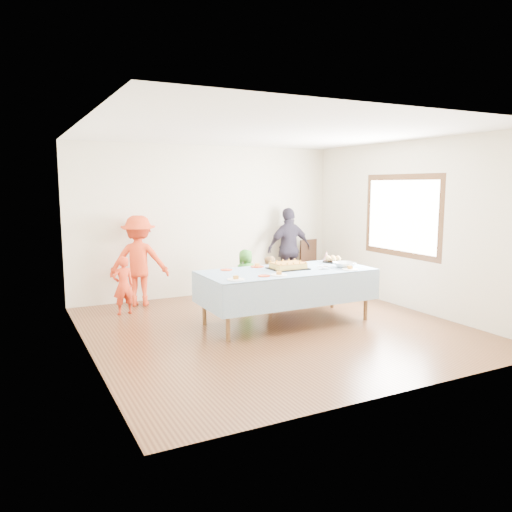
{
  "coord_description": "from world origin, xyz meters",
  "views": [
    {
      "loc": [
        -3.33,
        -5.97,
        2.0
      ],
      "look_at": [
        -0.14,
        0.3,
        0.99
      ],
      "focal_mm": 35.0,
      "sensor_mm": 36.0,
      "label": 1
    }
  ],
  "objects": [
    {
      "name": "rolls_tray",
      "position": [
        1.32,
        0.46,
        0.82
      ],
      "size": [
        0.34,
        0.34,
        0.1
      ],
      "color": "black",
      "rests_on": "party_table"
    },
    {
      "name": "ground",
      "position": [
        0.0,
        0.0,
        0.0
      ],
      "size": [
        5.0,
        5.0,
        0.0
      ],
      "primitive_type": "plane",
      "color": "#472514",
      "rests_on": "ground"
    },
    {
      "name": "fork_pile",
      "position": [
        0.81,
        -0.01,
        0.81
      ],
      "size": [
        0.24,
        0.18,
        0.07
      ],
      "primitive_type": null,
      "color": "white",
      "rests_on": "party_table"
    },
    {
      "name": "toddler_right",
      "position": [
        0.39,
        0.9,
        0.44
      ],
      "size": [
        0.49,
        0.42,
        0.88
      ],
      "primitive_type": "imported",
      "rotation": [
        0.0,
        0.0,
        3.37
      ],
      "color": "tan",
      "rests_on": "ground"
    },
    {
      "name": "plate_white_left",
      "position": [
        -0.68,
        -0.19,
        0.79
      ],
      "size": [
        0.23,
        0.23,
        0.01
      ],
      "primitive_type": "cylinder",
      "color": "white",
      "rests_on": "party_table"
    },
    {
      "name": "plate_white_right",
      "position": [
        1.12,
        -0.23,
        0.79
      ],
      "size": [
        0.24,
        0.24,
        0.01
      ],
      "primitive_type": "cylinder",
      "color": "white",
      "rests_on": "party_table"
    },
    {
      "name": "room_walls",
      "position": [
        0.05,
        0.0,
        1.77
      ],
      "size": [
        5.04,
        5.04,
        2.72
      ],
      "color": "beige",
      "rests_on": "ground"
    },
    {
      "name": "dining_chair",
      "position": [
        2.01,
        2.11,
        0.52
      ],
      "size": [
        0.46,
        0.46,
        0.94
      ],
      "rotation": [
        0.0,
        0.0,
        0.15
      ],
      "color": "black",
      "rests_on": "ground"
    },
    {
      "name": "plate_red_far_c",
      "position": [
        0.28,
        0.51,
        0.79
      ],
      "size": [
        0.16,
        0.16,
        0.01
      ],
      "primitive_type": "cylinder",
      "color": "red",
      "rests_on": "party_table"
    },
    {
      "name": "adult_left",
      "position": [
        -1.35,
        2.2,
        0.75
      ],
      "size": [
        1.1,
        0.86,
        1.5
      ],
      "primitive_type": "imported",
      "rotation": [
        0.0,
        0.0,
        2.78
      ],
      "color": "red",
      "rests_on": "ground"
    },
    {
      "name": "plate_white_mid",
      "position": [
        -0.02,
        -0.16,
        0.79
      ],
      "size": [
        0.22,
        0.22,
        0.01
      ],
      "primitive_type": "cylinder",
      "color": "white",
      "rests_on": "party_table"
    },
    {
      "name": "party_table",
      "position": [
        0.29,
        0.17,
        0.72
      ],
      "size": [
        2.5,
        1.1,
        0.78
      ],
      "color": "#50311B",
      "rests_on": "ground"
    },
    {
      "name": "plate_red_far_b",
      "position": [
        0.03,
        0.59,
        0.79
      ],
      "size": [
        0.2,
        0.2,
        0.01
      ],
      "primitive_type": "cylinder",
      "color": "red",
      "rests_on": "party_table"
    },
    {
      "name": "plate_red_near",
      "position": [
        -0.23,
        -0.13,
        0.79
      ],
      "size": [
        0.16,
        0.16,
        0.01
      ],
      "primitive_type": "cylinder",
      "color": "red",
      "rests_on": "party_table"
    },
    {
      "name": "plate_red_far_a",
      "position": [
        -0.49,
        0.54,
        0.79
      ],
      "size": [
        0.17,
        0.17,
        0.01
      ],
      "primitive_type": "cylinder",
      "color": "red",
      "rests_on": "party_table"
    },
    {
      "name": "plate_red_far_d",
      "position": [
        0.82,
        0.6,
        0.79
      ],
      "size": [
        0.16,
        0.16,
        0.01
      ],
      "primitive_type": "cylinder",
      "color": "red",
      "rests_on": "party_table"
    },
    {
      "name": "party_hat",
      "position": [
        1.27,
        0.58,
        0.87
      ],
      "size": [
        0.1,
        0.1,
        0.17
      ],
      "primitive_type": "cone",
      "color": "white",
      "rests_on": "party_table"
    },
    {
      "name": "adult_right",
      "position": [
        1.54,
        2.2,
        0.78
      ],
      "size": [
        0.92,
        0.39,
        1.57
      ],
      "primitive_type": "imported",
      "rotation": [
        0.0,
        0.0,
        3.15
      ],
      "color": "#312B3C",
      "rests_on": "ground"
    },
    {
      "name": "toddler_mid",
      "position": [
        0.37,
        1.7,
        0.45
      ],
      "size": [
        0.45,
        0.3,
        0.9
      ],
      "primitive_type": "imported",
      "rotation": [
        0.0,
        0.0,
        3.18
      ],
      "color": "#357E2A",
      "rests_on": "ground"
    },
    {
      "name": "punch_bowl",
      "position": [
        1.18,
        -0.03,
        0.82
      ],
      "size": [
        0.31,
        0.31,
        0.08
      ],
      "primitive_type": "imported",
      "color": "silver",
      "rests_on": "party_table"
    },
    {
      "name": "birthday_cake",
      "position": [
        0.35,
        0.23,
        0.82
      ],
      "size": [
        0.54,
        0.41,
        0.1
      ],
      "color": "black",
      "rests_on": "party_table"
    },
    {
      "name": "toddler_left",
      "position": [
        -1.73,
        1.72,
        0.46
      ],
      "size": [
        0.36,
        0.26,
        0.91
      ],
      "primitive_type": "imported",
      "rotation": [
        0.0,
        0.0,
        3.26
      ],
      "color": "red",
      "rests_on": "ground"
    }
  ]
}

